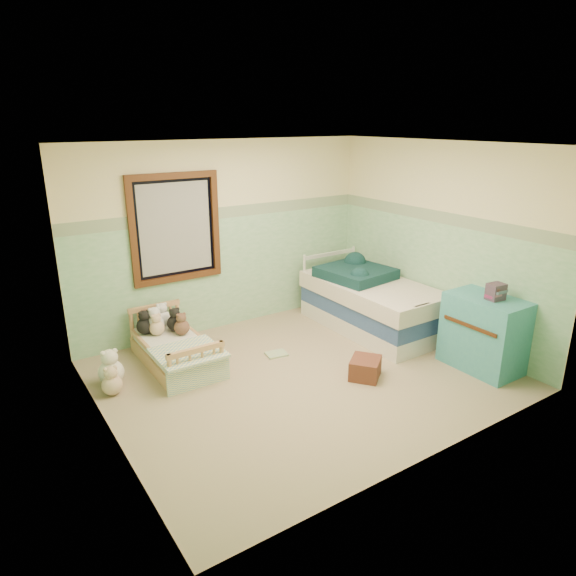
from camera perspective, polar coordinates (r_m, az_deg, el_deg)
floor at (r=5.83m, az=1.64°, el=-9.74°), size 4.20×3.60×0.02m
ceiling at (r=5.15m, az=1.91°, el=15.84°), size 4.20×3.60×0.02m
wall_back at (r=6.85m, az=-6.99°, el=5.72°), size 4.20×0.04×2.50m
wall_front at (r=4.10m, az=16.46°, el=-3.71°), size 4.20×0.04×2.50m
wall_left at (r=4.53m, az=-20.48°, el=-2.00°), size 0.04×3.60×2.50m
wall_right at (r=6.75m, az=16.54°, el=4.89°), size 0.04×3.60×2.50m
wainscot_mint at (r=6.97m, az=-6.78°, el=1.69°), size 4.20×0.01×1.50m
border_strip at (r=6.78m, az=-7.04°, el=8.38°), size 4.20×0.01×0.15m
window_frame at (r=6.50m, az=-12.44°, el=6.54°), size 1.16×0.06×1.36m
window_blinds at (r=6.51m, az=-12.47°, el=6.55°), size 0.92×0.01×1.12m
toddler_bed_frame at (r=6.17m, az=-12.46°, el=-7.54°), size 0.66×1.31×0.17m
toddler_mattress at (r=6.11m, az=-12.56°, el=-6.32°), size 0.60×1.26×0.12m
patchwork_quilt at (r=5.73m, az=-11.10°, el=-7.11°), size 0.71×0.66×0.03m
plush_bed_brown at (r=6.45m, az=-15.53°, el=-3.77°), size 0.18×0.18×0.18m
plush_bed_white at (r=6.50m, az=-13.87°, el=-3.32°), size 0.21×0.21×0.21m
plush_bed_tan at (r=6.27m, az=-14.45°, el=-4.34°), size 0.18×0.18×0.18m
plush_bed_dark at (r=6.33m, az=-12.50°, el=-3.85°), size 0.20×0.20×0.20m
plush_floor_cream at (r=5.90m, az=-19.16°, el=-8.91°), size 0.27×0.27×0.27m
plush_floor_tan at (r=5.70m, az=-19.07°, el=-10.20°), size 0.22×0.22×0.22m
twin_bed_frame at (r=7.08m, az=9.26°, el=-3.64°), size 0.97×1.95×0.22m
twin_boxspring at (r=7.00m, az=9.35°, el=-1.97°), size 0.97×1.95×0.22m
twin_mattress at (r=6.93m, az=9.44°, el=-0.26°), size 1.01×1.99×0.22m
teal_blanket at (r=7.06m, az=7.57°, el=1.70°), size 0.93×0.97×0.14m
dresser at (r=6.22m, az=21.05°, el=-4.72°), size 0.53×0.85×0.85m
book_stack at (r=6.00m, az=22.22°, el=-0.38°), size 0.20×0.16×0.18m
red_pillow at (r=5.79m, az=8.63°, el=-8.84°), size 0.47×0.46×0.22m
floor_book at (r=6.27m, az=-1.31°, el=-7.39°), size 0.28×0.23×0.02m
extra_plush_0 at (r=6.21m, az=-11.79°, el=-4.32°), size 0.18×0.18×0.18m
extra_plush_1 at (r=6.33m, az=-15.70°, el=-4.13°), size 0.20×0.20×0.20m
extra_plush_2 at (r=6.34m, az=-14.64°, el=-3.91°), size 0.22×0.22×0.22m
extra_plush_3 at (r=6.52m, az=-13.84°, el=-3.35°), size 0.19×0.19×0.19m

